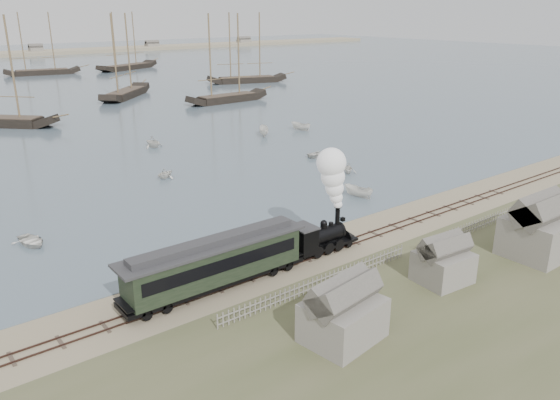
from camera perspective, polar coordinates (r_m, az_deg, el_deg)
ground at (r=52.09m, az=4.55°, el=-4.20°), size 600.00×600.00×0.00m
rail_track at (r=50.74m, az=6.07°, el=-4.86°), size 120.00×1.80×0.16m
picket_fence_west at (r=43.49m, az=4.34°, el=-9.21°), size 19.00×0.10×1.20m
picket_fence_east at (r=56.62m, az=19.21°, el=-3.29°), size 15.00×0.10×1.20m
shed_left at (r=37.69m, az=6.51°, el=-14.19°), size 5.00×4.00×4.10m
shed_mid at (r=46.33m, az=16.51°, el=-8.13°), size 4.00×3.50×3.60m
shed_right at (r=54.17m, az=25.20°, el=-5.14°), size 6.00×5.00×5.10m
locomotive at (r=48.60m, az=5.46°, el=-0.67°), size 7.27×2.71×9.06m
passenger_coach at (r=42.54m, az=-6.78°, el=-6.40°), size 15.55×3.00×3.78m
beached_dinghy at (r=45.32m, az=-7.45°, el=-7.48°), size 3.45×4.43×0.84m
rowboat_0 at (r=55.62m, az=-24.56°, el=-3.92°), size 4.19×3.36×0.77m
rowboat_1 at (r=71.89m, az=-11.92°, el=2.77°), size 3.07×3.29×1.40m
rowboat_2 at (r=63.77m, az=8.17°, el=0.87°), size 3.83×2.46×1.39m
rowboat_3 at (r=81.07m, az=4.31°, el=4.82°), size 3.83×4.73×0.86m
rowboat_4 at (r=73.22m, az=7.14°, el=3.33°), size 3.42×3.41×1.37m
rowboat_5 at (r=94.63m, az=-1.71°, el=7.19°), size 4.28×3.49×1.58m
rowboat_7 at (r=88.76m, az=-13.13°, el=5.95°), size 4.00×3.65×1.80m
rowboat_8 at (r=98.87m, az=2.17°, el=7.69°), size 4.13×2.75×1.49m
schooner_3 at (r=141.81m, az=-16.15°, el=14.29°), size 19.43×19.75×20.00m
schooner_4 at (r=129.72m, az=-5.66°, el=14.52°), size 20.74×5.65×20.00m
schooner_5 at (r=165.14m, az=-3.53°, el=15.59°), size 23.90×12.42×20.00m
schooner_8 at (r=201.49m, az=-23.92°, el=14.72°), size 24.20×9.50×20.00m
schooner_9 at (r=209.76m, az=-15.86°, el=15.72°), size 26.26×16.10×20.00m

